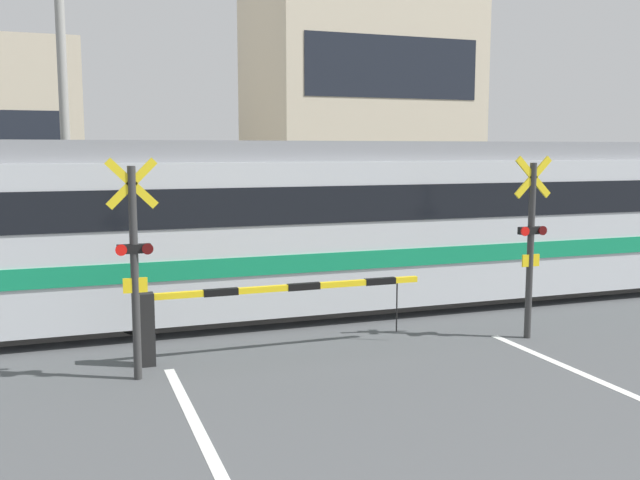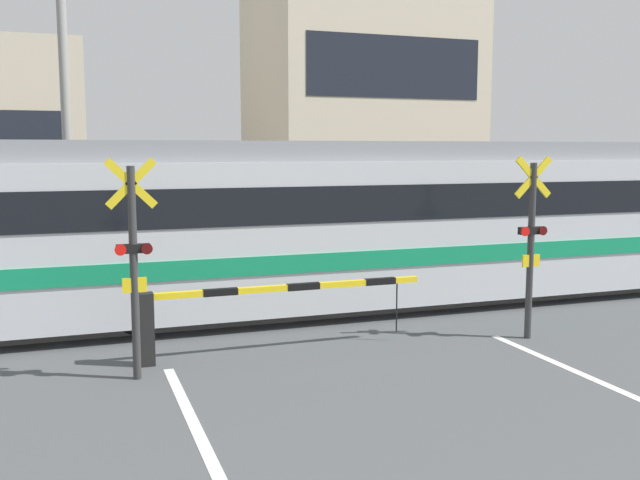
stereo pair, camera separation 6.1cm
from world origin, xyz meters
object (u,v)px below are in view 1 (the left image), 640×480
object	(u,v)px
commuter_train	(448,216)
crossing_barrier_near	(231,306)
crossing_signal_right	(531,239)
crossing_signal_left	(134,259)
crossing_barrier_far	(323,248)

from	to	relation	value
commuter_train	crossing_barrier_near	distance (m)	5.80
commuter_train	crossing_barrier_near	bearing A→B (deg)	-153.60
crossing_barrier_near	crossing_signal_right	xyz separation A→B (m)	(4.85, -0.58, 0.86)
crossing_signal_left	crossing_barrier_far	bearing A→B (deg)	50.84
commuter_train	crossing_signal_left	bearing A→B (deg)	-154.53
crossing_signal_left	commuter_train	bearing A→B (deg)	25.47
crossing_barrier_far	crossing_signal_right	distance (m)	6.19
crossing_barrier_near	crossing_barrier_far	size ratio (longest dim) A/B	1.00
crossing_barrier_near	crossing_signal_left	xyz separation A→B (m)	(-1.43, -0.58, 0.86)
commuter_train	crossing_signal_right	bearing A→B (deg)	-94.95
crossing_barrier_near	crossing_signal_left	world-z (taller)	crossing_signal_left
commuter_train	crossing_barrier_near	size ratio (longest dim) A/B	4.64
crossing_barrier_far	crossing_signal_right	xyz separation A→B (m)	(1.43, -5.96, 0.86)
commuter_train	crossing_signal_right	size ratio (longest dim) A/B	6.83
commuter_train	crossing_barrier_near	world-z (taller)	commuter_train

